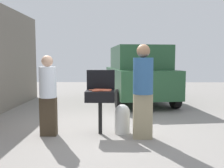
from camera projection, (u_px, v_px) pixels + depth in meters
ground_plane at (101, 132)px, 5.43m from camera, size 24.00×24.00×0.00m
bbq_grill at (100, 98)px, 5.22m from camera, size 0.60×0.44×0.91m
grill_lid_open at (101, 80)px, 5.41m from camera, size 0.60×0.05×0.42m
hot_dog_0 at (96, 90)px, 5.14m from camera, size 0.13×0.03×0.03m
hot_dog_1 at (98, 90)px, 5.19m from camera, size 0.13×0.04×0.03m
hot_dog_2 at (108, 91)px, 5.11m from camera, size 0.13×0.04×0.03m
hot_dog_3 at (106, 91)px, 5.08m from camera, size 0.13×0.03×0.03m
hot_dog_4 at (97, 89)px, 5.34m from camera, size 0.13×0.04×0.03m
hot_dog_5 at (102, 90)px, 5.25m from camera, size 0.13×0.04×0.03m
hot_dog_6 at (100, 91)px, 5.09m from camera, size 0.13×0.04×0.03m
hot_dog_7 at (105, 90)px, 5.15m from camera, size 0.13×0.04×0.03m
hot_dog_8 at (108, 90)px, 5.19m from camera, size 0.13×0.03×0.03m
hot_dog_9 at (109, 90)px, 5.30m from camera, size 0.13×0.03×0.03m
hot_dog_10 at (95, 91)px, 5.05m from camera, size 0.13×0.03×0.03m
hot_dog_11 at (103, 89)px, 5.33m from camera, size 0.13×0.03×0.03m
hot_dog_12 at (104, 90)px, 5.22m from camera, size 0.13×0.04×0.03m
hot_dog_13 at (92, 90)px, 5.21m from camera, size 0.13×0.04×0.03m
hot_dog_14 at (99, 90)px, 5.28m from camera, size 0.13×0.03×0.03m
propane_tank at (122, 118)px, 5.29m from camera, size 0.32×0.32×0.62m
person_left at (48, 93)px, 5.09m from camera, size 0.34×0.34×1.63m
person_right at (143, 88)px, 4.90m from camera, size 0.39×0.39×1.84m
parked_minivan at (138, 74)px, 9.33m from camera, size 2.51×4.62×2.02m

